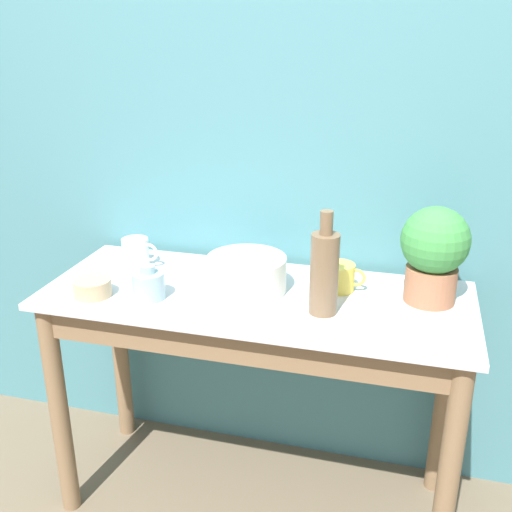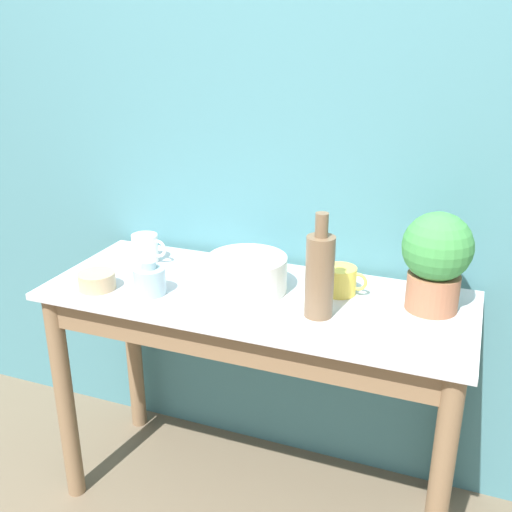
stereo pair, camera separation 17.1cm
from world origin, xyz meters
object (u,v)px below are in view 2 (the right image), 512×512
(mug_white, at_px, (146,248))
(bowl_small_tan, at_px, (97,281))
(bowl_wash_large, at_px, (247,274))
(mug_yellow, at_px, (340,280))
(bottle_tall, at_px, (320,274))
(bottle_short, at_px, (150,280))
(potted_plant, at_px, (436,258))

(mug_white, height_order, bowl_small_tan, mug_white)
(bowl_wash_large, bearing_deg, mug_yellow, 15.93)
(bottle_tall, xyz_separation_m, bowl_small_tan, (-0.68, -0.07, -0.10))
(bowl_small_tan, bearing_deg, bowl_wash_large, 19.78)
(bottle_short, height_order, mug_white, bottle_short)
(potted_plant, bearing_deg, mug_white, 178.36)
(mug_white, xyz_separation_m, bowl_small_tan, (-0.02, -0.25, -0.02))
(bowl_wash_large, xyz_separation_m, mug_white, (-0.41, 0.10, -0.01))
(mug_white, bearing_deg, bowl_wash_large, -13.02)
(bottle_short, height_order, bowl_small_tan, bottle_short)
(potted_plant, height_order, bowl_wash_large, potted_plant)
(potted_plant, height_order, mug_white, potted_plant)
(bowl_wash_large, height_order, bottle_short, bowl_wash_large)
(bowl_wash_large, xyz_separation_m, bowl_small_tan, (-0.44, -0.16, -0.03))
(mug_yellow, height_order, bowl_small_tan, mug_yellow)
(bottle_short, bearing_deg, mug_yellow, 21.08)
(bottle_tall, distance_m, mug_white, 0.69)
(bowl_wash_large, distance_m, bottle_tall, 0.27)
(bottle_tall, xyz_separation_m, mug_yellow, (0.02, 0.17, -0.08))
(bottle_short, xyz_separation_m, mug_yellow, (0.54, 0.21, -0.00))
(mug_white, relative_size, bowl_small_tan, 1.10)
(bowl_wash_large, height_order, bottle_tall, bottle_tall)
(bowl_wash_large, bearing_deg, potted_plant, 7.19)
(potted_plant, relative_size, bottle_tall, 0.96)
(bottle_short, height_order, mug_yellow, bottle_short)
(potted_plant, bearing_deg, bowl_wash_large, -172.81)
(bowl_wash_large, xyz_separation_m, bottle_short, (-0.26, -0.13, -0.01))
(mug_yellow, bearing_deg, bottle_tall, -97.55)
(bowl_wash_large, relative_size, bowl_small_tan, 2.13)
(bottle_short, bearing_deg, bowl_wash_large, 26.00)
(bottle_short, distance_m, mug_white, 0.27)
(bowl_wash_large, height_order, mug_yellow, bowl_wash_large)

